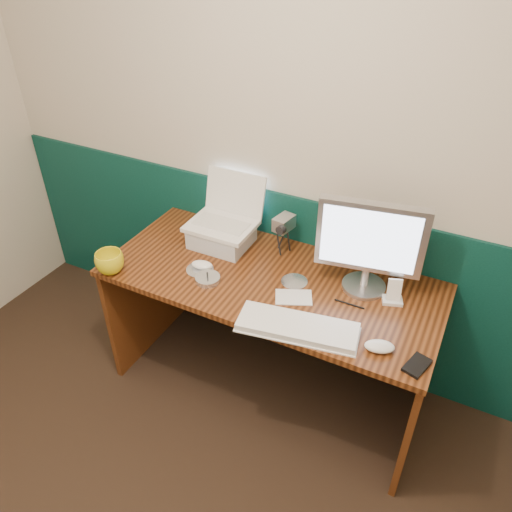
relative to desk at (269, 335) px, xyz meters
The scene contains 19 objects.
back_wall 0.96m from the desk, 107.67° to the left, with size 3.50×0.04×2.50m, color beige.
wainscot 0.40m from the desk, 108.22° to the left, with size 3.48×0.02×1.00m, color #062E2B.
desk is the anchor object (origin of this frame).
laptop_riser 0.57m from the desk, 157.42° to the left, with size 0.29×0.24×0.10m, color silver.
laptop 0.72m from the desk, 157.42° to the left, with size 0.33×0.25×0.28m, color white, non-canonical shape.
monitor 0.75m from the desk, 17.35° to the left, with size 0.46×0.13×0.46m, color #B8B8BD, non-canonical shape.
keyboard 0.54m from the desk, 46.78° to the right, with size 0.50×0.17×0.03m, color white.
mouse_right 0.74m from the desk, 21.18° to the right, with size 0.12×0.07×0.04m, color white.
mouse_left 0.52m from the desk, 166.43° to the right, with size 0.11×0.06×0.04m, color white.
mug 0.88m from the desk, 156.65° to the right, with size 0.14×0.14×0.11m, color yellow.
camcorder 0.52m from the desk, 99.75° to the left, with size 0.08×0.12×0.18m, color #B8B9BE, non-canonical shape.
cd_spindle 0.49m from the desk, 148.17° to the right, with size 0.12×0.12×0.02m, color silver.
cd_loose_a 0.51m from the desk, 163.86° to the right, with size 0.13×0.13×0.00m, color #B2B8C3.
cd_loose_b 0.39m from the desk, 12.76° to the left, with size 0.12×0.12×0.00m, color #B7BDC8.
pen 0.55m from the desk, ahead, with size 0.01×0.01×0.14m, color black.
papers 0.42m from the desk, 28.36° to the right, with size 0.16×0.11×0.00m, color white.
dock 0.68m from the desk, ahead, with size 0.09×0.07×0.02m, color white.
music_player 0.72m from the desk, ahead, with size 0.06×0.01×0.10m, color white.
pda 0.87m from the desk, 18.45° to the right, with size 0.07×0.12×0.01m, color black.
Camera 1 is at (0.91, -0.32, 2.19)m, focal length 35.00 mm.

